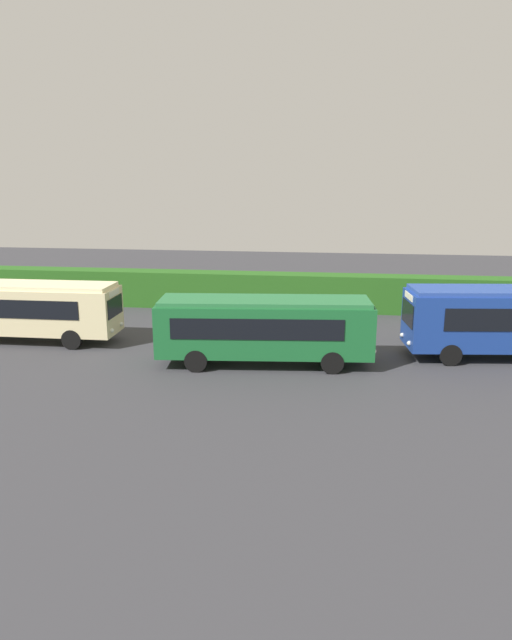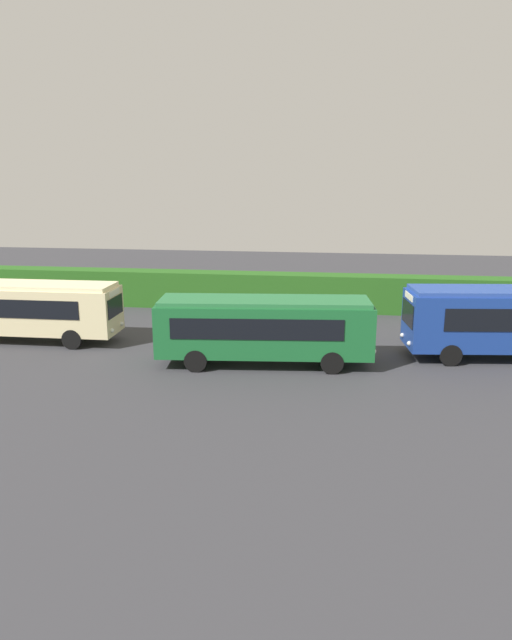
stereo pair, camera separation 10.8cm
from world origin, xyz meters
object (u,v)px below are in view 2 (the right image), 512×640
bus_cream (23,308)px  bus_blue (507,319)px  bus_green (264,327)px  person_left (313,326)px

bus_cream → bus_blue: size_ratio=1.07×
bus_green → bus_cream: bearing=165.1°
bus_cream → bus_blue: bus_blue is taller
bus_cream → person_left: bus_cream is taller
bus_cream → bus_green: (12.82, -2.16, -0.00)m
bus_blue → bus_green: bearing=5.9°
bus_cream → bus_green: size_ratio=1.02×
bus_cream → bus_green: 13.00m
bus_blue → person_left: 9.08m
bus_green → bus_blue: size_ratio=1.04×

